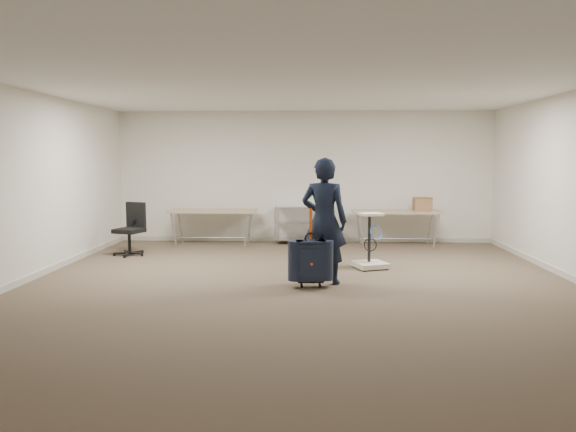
{
  "coord_description": "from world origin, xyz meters",
  "views": [
    {
      "loc": [
        0.16,
        -7.56,
        1.82
      ],
      "look_at": [
        -0.17,
        0.3,
        1.0
      ],
      "focal_mm": 35.0,
      "sensor_mm": 36.0,
      "label": 1
    }
  ],
  "objects": [
    {
      "name": "ground",
      "position": [
        0.0,
        0.0,
        0.0
      ],
      "size": [
        9.0,
        9.0,
        0.0
      ],
      "primitive_type": "plane",
      "color": "#443829",
      "rests_on": "ground"
    },
    {
      "name": "room_shell",
      "position": [
        0.0,
        1.38,
        0.05
      ],
      "size": [
        8.0,
        9.0,
        9.0
      ],
      "color": "silver",
      "rests_on": "ground"
    },
    {
      "name": "folding_table_left",
      "position": [
        -1.9,
        3.95,
        0.68
      ],
      "size": [
        1.8,
        0.75,
        0.73
      ],
      "color": "tan",
      "rests_on": "ground"
    },
    {
      "name": "folding_table_right",
      "position": [
        1.9,
        3.95,
        0.68
      ],
      "size": [
        1.8,
        0.75,
        0.73
      ],
      "color": "tan",
      "rests_on": "ground"
    },
    {
      "name": "wire_shelf",
      "position": [
        0.0,
        4.2,
        0.44
      ],
      "size": [
        1.22,
        0.47,
        0.8
      ],
      "color": "silver",
      "rests_on": "ground"
    },
    {
      "name": "person",
      "position": [
        0.34,
        0.46,
        0.91
      ],
      "size": [
        0.75,
        0.58,
        1.82
      ],
      "primitive_type": "imported",
      "rotation": [
        0.0,
        0.0,
        2.91
      ],
      "color": "black",
      "rests_on": "ground"
    },
    {
      "name": "suitcase",
      "position": [
        0.15,
        0.18,
        0.38
      ],
      "size": [
        0.43,
        0.28,
        1.12
      ],
      "color": "black",
      "rests_on": "ground"
    },
    {
      "name": "office_chair",
      "position": [
        -3.22,
        2.67,
        0.3
      ],
      "size": [
        0.59,
        0.6,
        0.98
      ],
      "color": "black",
      "rests_on": "ground"
    },
    {
      "name": "equipment_cart",
      "position": [
        1.13,
        1.6,
        0.24
      ],
      "size": [
        0.64,
        0.64,
        0.91
      ],
      "color": "beige",
      "rests_on": "ground"
    },
    {
      "name": "cardboard_box",
      "position": [
        2.44,
        4.05,
        0.86
      ],
      "size": [
        0.37,
        0.29,
        0.27
      ],
      "primitive_type": "cube",
      "rotation": [
        0.0,
        0.0,
        0.05
      ],
      "color": "#8E5F42",
      "rests_on": "folding_table_right"
    }
  ]
}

